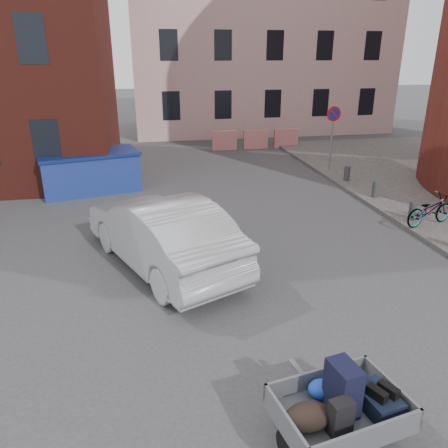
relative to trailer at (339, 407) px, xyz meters
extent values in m
plane|color=#38383A|center=(-0.36, 3.68, -0.61)|extent=(120.00, 120.00, 0.00)
cube|color=#D2A6A2|center=(5.64, 25.68, 6.39)|extent=(16.00, 8.00, 14.00)
cylinder|color=gray|center=(5.64, 13.18, 0.81)|extent=(0.07, 0.07, 2.60)
cylinder|color=red|center=(5.64, 13.16, 1.86)|extent=(0.60, 0.03, 0.60)
cylinder|color=navy|center=(5.64, 13.14, 1.86)|extent=(0.44, 0.03, 0.44)
cylinder|color=#3A3A3D|center=(5.64, 7.08, -0.21)|extent=(0.22, 0.22, 0.55)
cylinder|color=#3A3A3D|center=(5.64, 9.28, -0.21)|extent=(0.22, 0.22, 0.55)
cylinder|color=#3A3A3D|center=(5.64, 11.48, -0.21)|extent=(0.22, 0.22, 0.55)
cube|color=red|center=(2.14, 18.68, -0.11)|extent=(1.30, 0.18, 1.00)
cube|color=red|center=(3.84, 18.68, -0.11)|extent=(1.30, 0.18, 1.00)
cube|color=red|center=(5.54, 18.68, -0.11)|extent=(1.30, 0.18, 1.00)
cylinder|color=black|center=(-0.70, -0.13, -0.39)|extent=(0.18, 0.45, 0.44)
cylinder|color=black|center=(0.72, 0.13, -0.39)|extent=(0.18, 0.45, 0.44)
cube|color=slate|center=(0.01, 0.00, -0.15)|extent=(1.77, 1.37, 0.08)
cube|color=slate|center=(-0.76, -0.14, 0.03)|extent=(0.24, 1.09, 0.28)
cube|color=slate|center=(0.78, 0.14, 0.03)|extent=(0.24, 1.09, 0.28)
cube|color=slate|center=(-0.08, 0.52, 0.03)|extent=(1.58, 0.32, 0.28)
cube|color=slate|center=(0.11, -0.52, 0.03)|extent=(1.58, 0.32, 0.28)
cube|color=slate|center=(-0.15, 0.89, -0.21)|extent=(0.20, 0.70, 0.06)
cube|color=black|center=(0.05, 0.06, 0.24)|extent=(0.38, 0.50, 0.70)
cube|color=black|center=(0.52, -0.01, 0.02)|extent=(0.50, 0.66, 0.25)
ellipsoid|color=black|center=(-0.47, -0.14, 0.07)|extent=(0.65, 0.46, 0.36)
cube|color=black|center=(-0.12, -0.28, 0.13)|extent=(0.31, 0.23, 0.48)
ellipsoid|color=blue|center=(-0.10, 0.34, 0.01)|extent=(0.41, 0.36, 0.24)
cube|color=black|center=(0.45, -0.07, 0.21)|extent=(0.21, 0.29, 0.13)
cube|color=black|center=(0.63, -0.04, 0.21)|extent=(0.21, 0.29, 0.13)
cube|color=navy|center=(-4.12, 12.32, 0.07)|extent=(3.68, 2.46, 1.35)
cube|color=navy|center=(-4.12, 12.32, 0.80)|extent=(3.82, 2.60, 0.11)
imported|color=#AEAFB5|center=(-1.89, 5.67, 0.25)|extent=(3.76, 5.48, 1.71)
imported|color=black|center=(5.84, 6.59, -0.04)|extent=(1.79, 0.99, 0.89)
camera|label=1|loc=(-2.24, -3.93, 4.16)|focal=35.00mm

